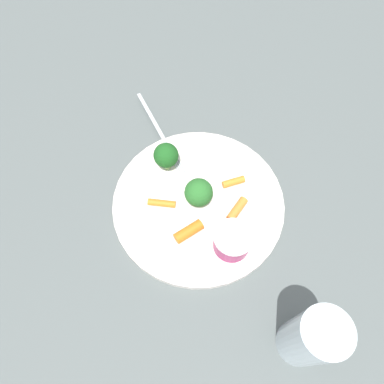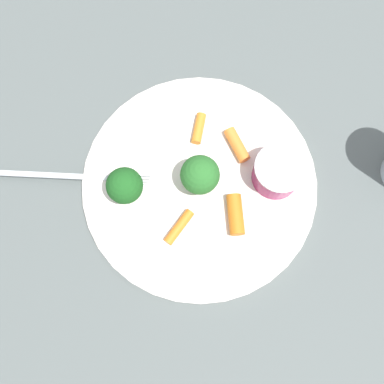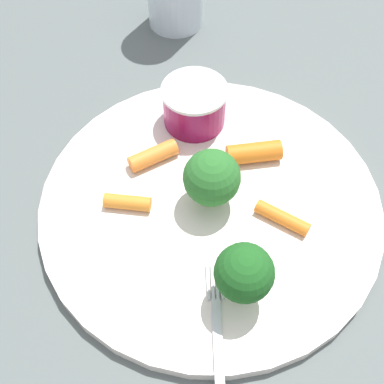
# 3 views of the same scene
# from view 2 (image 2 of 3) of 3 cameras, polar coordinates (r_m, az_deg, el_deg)

# --- Properties ---
(ground_plane) EXTENTS (2.40, 2.40, 0.00)m
(ground_plane) POSITION_cam_2_polar(r_m,az_deg,el_deg) (0.54, 0.94, 0.82)
(ground_plane) COLOR #545C5A
(plate) EXTENTS (0.28, 0.28, 0.01)m
(plate) POSITION_cam_2_polar(r_m,az_deg,el_deg) (0.54, 0.95, 0.99)
(plate) COLOR silver
(plate) RESTS_ON ground_plane
(sauce_cup) EXTENTS (0.06, 0.06, 0.04)m
(sauce_cup) POSITION_cam_2_polar(r_m,az_deg,el_deg) (0.52, 10.85, 2.48)
(sauce_cup) COLOR maroon
(sauce_cup) RESTS_ON plate
(broccoli_floret_0) EXTENTS (0.05, 0.05, 0.05)m
(broccoli_floret_0) POSITION_cam_2_polar(r_m,az_deg,el_deg) (0.50, 0.80, 2.21)
(broccoli_floret_0) COLOR #8BC169
(broccoli_floret_0) RESTS_ON plate
(broccoli_floret_1) EXTENTS (0.04, 0.04, 0.06)m
(broccoli_floret_1) POSITION_cam_2_polar(r_m,az_deg,el_deg) (0.50, -8.57, 0.78)
(broccoli_floret_1) COLOR #91C072
(broccoli_floret_1) RESTS_ON plate
(carrot_stick_0) EXTENTS (0.05, 0.03, 0.01)m
(carrot_stick_0) POSITION_cam_2_polar(r_m,az_deg,el_deg) (0.54, 5.70, 6.03)
(carrot_stick_0) COLOR orange
(carrot_stick_0) RESTS_ON plate
(carrot_stick_1) EXTENTS (0.02, 0.05, 0.01)m
(carrot_stick_1) POSITION_cam_2_polar(r_m,az_deg,el_deg) (0.51, -1.67, -4.47)
(carrot_stick_1) COLOR orange
(carrot_stick_1) RESTS_ON plate
(carrot_stick_2) EXTENTS (0.05, 0.04, 0.02)m
(carrot_stick_2) POSITION_cam_2_polar(r_m,az_deg,el_deg) (0.52, 5.40, -3.07)
(carrot_stick_2) COLOR orange
(carrot_stick_2) RESTS_ON plate
(carrot_stick_3) EXTENTS (0.03, 0.04, 0.01)m
(carrot_stick_3) POSITION_cam_2_polar(r_m,az_deg,el_deg) (0.55, 0.86, 8.10)
(carrot_stick_3) COLOR orange
(carrot_stick_3) RESTS_ON plate
(fork) EXTENTS (0.15, 0.14, 0.00)m
(fork) POSITION_cam_2_polar(r_m,az_deg,el_deg) (0.55, -15.20, 1.94)
(fork) COLOR #B8BEC3
(fork) RESTS_ON plate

